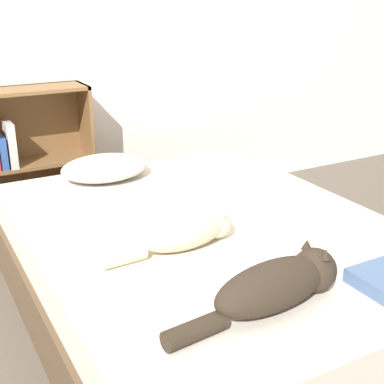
# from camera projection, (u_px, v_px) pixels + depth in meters

# --- Properties ---
(ground_plane) EXTENTS (8.00, 8.00, 0.00)m
(ground_plane) POSITION_uv_depth(u_px,v_px,m) (208.00, 314.00, 2.43)
(ground_plane) COLOR brown
(wall_back) EXTENTS (8.00, 0.06, 2.50)m
(wall_back) POSITION_uv_depth(u_px,v_px,m) (86.00, 14.00, 3.18)
(wall_back) COLOR white
(wall_back) RESTS_ON ground_plane
(bed) EXTENTS (1.50, 1.97, 0.45)m
(bed) POSITION_uv_depth(u_px,v_px,m) (208.00, 272.00, 2.35)
(bed) COLOR brown
(bed) RESTS_ON ground_plane
(pillow) EXTENTS (0.46, 0.35, 0.12)m
(pillow) POSITION_uv_depth(u_px,v_px,m) (104.00, 168.00, 2.81)
(pillow) COLOR beige
(pillow) RESTS_ON bed
(cat_light) EXTENTS (0.55, 0.18, 0.15)m
(cat_light) POSITION_uv_depth(u_px,v_px,m) (185.00, 231.00, 2.05)
(cat_light) COLOR beige
(cat_light) RESTS_ON bed
(cat_dark) EXTENTS (0.65, 0.21, 0.17)m
(cat_dark) POSITION_uv_depth(u_px,v_px,m) (278.00, 284.00, 1.67)
(cat_dark) COLOR #33281E
(cat_dark) RESTS_ON bed
(bookshelf) EXTENTS (0.77, 0.26, 0.87)m
(bookshelf) POSITION_uv_depth(u_px,v_px,m) (16.00, 159.00, 3.11)
(bookshelf) COLOR brown
(bookshelf) RESTS_ON ground_plane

